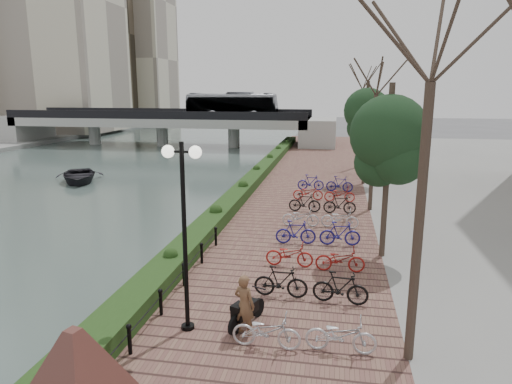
% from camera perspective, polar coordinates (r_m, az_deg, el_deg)
% --- Properties ---
extents(river_water, '(30.00, 130.00, 0.02)m').
position_cam_1_polar(river_water, '(39.94, -22.07, 2.02)').
color(river_water, '#465852').
rests_on(river_water, ground).
extents(promenade, '(8.00, 75.00, 0.50)m').
position_cam_1_polar(promenade, '(26.61, 5.17, -1.51)').
color(promenade, brown).
rests_on(promenade, ground).
extents(hedge, '(1.10, 56.00, 0.60)m').
position_cam_1_polar(hedge, '(29.37, -1.00, 0.98)').
color(hedge, '#1F3914').
rests_on(hedge, promenade).
extents(chain_fence, '(0.10, 14.10, 0.70)m').
position_cam_1_polar(chain_fence, '(12.71, -13.53, -15.34)').
color(chain_fence, black).
rests_on(chain_fence, promenade).
extents(lamppost, '(1.02, 0.32, 5.01)m').
position_cam_1_polar(lamppost, '(11.57, -9.09, -0.71)').
color(lamppost, black).
rests_on(lamppost, promenade).
extents(motorcycle, '(0.94, 1.49, 0.89)m').
position_cam_1_polar(motorcycle, '(12.69, -1.15, -14.53)').
color(motorcycle, black).
rests_on(motorcycle, promenade).
extents(pedestrian, '(0.70, 0.59, 1.64)m').
position_cam_1_polar(pedestrian, '(12.12, -1.46, -13.92)').
color(pedestrian, brown).
rests_on(pedestrian, promenade).
extents(bicycle_parking, '(2.40, 19.89, 1.00)m').
position_cam_1_polar(bicycle_parking, '(20.05, 7.86, -4.18)').
color(bicycle_parking, silver).
rests_on(bicycle_parking, promenade).
extents(street_trees, '(3.20, 37.12, 6.80)m').
position_cam_1_polar(street_trees, '(21.21, 15.05, 3.94)').
color(street_trees, '#31241D').
rests_on(street_trees, promenade).
extents(bridge, '(36.00, 10.77, 6.50)m').
position_cam_1_polar(bridge, '(56.71, -9.99, 9.06)').
color(bridge, '#AAAAA5').
rests_on(bridge, ground).
extents(boat, '(5.41, 5.98, 1.02)m').
position_cam_1_polar(boat, '(36.37, -21.30, 1.95)').
color(boat, black).
rests_on(boat, river_water).
extents(far_buildings, '(35.00, 38.00, 38.00)m').
position_cam_1_polar(far_buildings, '(88.70, -23.81, 17.70)').
color(far_buildings, beige).
rests_on(far_buildings, far_bank).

